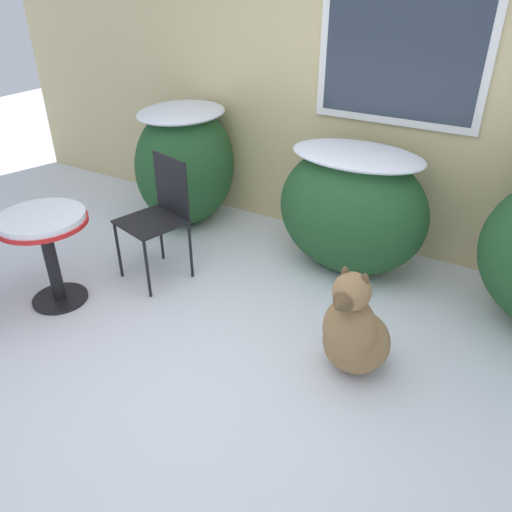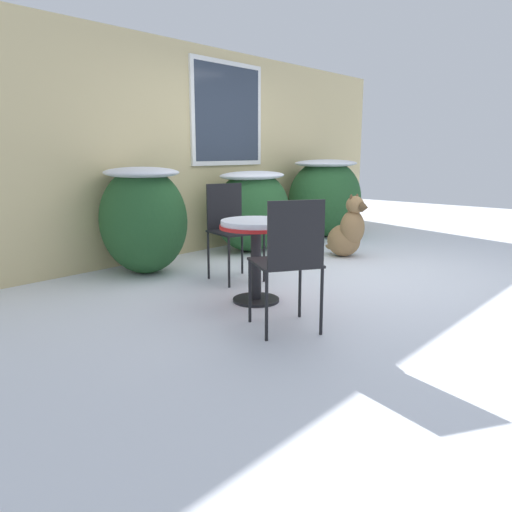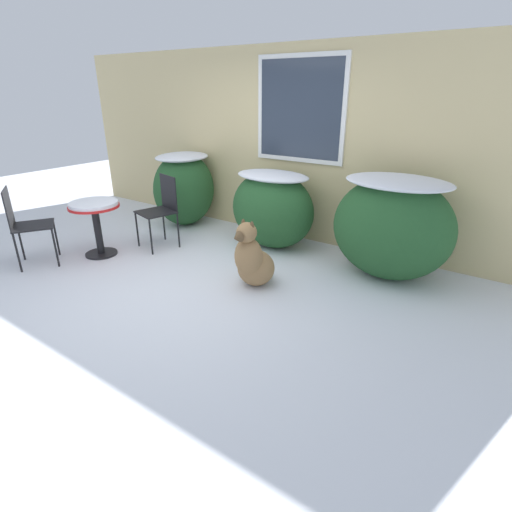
{
  "view_description": "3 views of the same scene",
  "coord_description": "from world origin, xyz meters",
  "views": [
    {
      "loc": [
        1.49,
        -1.89,
        2.24
      ],
      "look_at": [
        0.0,
        0.6,
        0.55
      ],
      "focal_mm": 35.0,
      "sensor_mm": 36.0,
      "label": 1
    },
    {
      "loc": [
        -4.65,
        -2.77,
        1.3
      ],
      "look_at": [
        -1.44,
        0.05,
        0.41
      ],
      "focal_mm": 35.0,
      "sensor_mm": 36.0,
      "label": 2
    },
    {
      "loc": [
        3.12,
        -2.84,
        2.07
      ],
      "look_at": [
        0.78,
        0.52,
        0.35
      ],
      "focal_mm": 28.0,
      "sensor_mm": 36.0,
      "label": 3
    }
  ],
  "objects": [
    {
      "name": "shrub_middle",
      "position": [
        0.28,
        1.63,
        0.57
      ],
      "size": [
        1.22,
        0.77,
        1.06
      ],
      "color": "#235128",
      "rests_on": "ground_plane"
    },
    {
      "name": "patio_table",
      "position": [
        -1.44,
        0.05,
        0.56
      ],
      "size": [
        0.64,
        0.64,
        0.73
      ],
      "color": "black",
      "rests_on": "ground_plane"
    },
    {
      "name": "dog",
      "position": [
        0.77,
        0.47,
        0.3
      ],
      "size": [
        0.47,
        0.64,
        0.8
      ],
      "rotation": [
        0.0,
        0.0,
        -0.11
      ],
      "color": "#937047",
      "rests_on": "ground_plane"
    },
    {
      "name": "house_wall",
      "position": [
        0.02,
        2.2,
        1.35
      ],
      "size": [
        8.0,
        0.1,
        2.63
      ],
      "color": "#D1BC84",
      "rests_on": "ground_plane"
    },
    {
      "name": "patio_chair_near_table",
      "position": [
        -1.0,
        0.78,
        0.56
      ],
      "size": [
        0.55,
        0.55,
        0.98
      ],
      "rotation": [
        0.0,
        0.0,
        -0.26
      ],
      "color": "black",
      "rests_on": "ground_plane"
    },
    {
      "name": "shrub_left",
      "position": [
        -1.44,
        1.68,
        0.61
      ],
      "size": [
        0.88,
        1.04,
        1.15
      ],
      "color": "#235128",
      "rests_on": "ground_plane"
    },
    {
      "name": "ground_plane",
      "position": [
        0.0,
        0.0,
        0.0
      ],
      "size": [
        16.0,
        16.0,
        0.0
      ],
      "primitive_type": "plane",
      "color": "white"
    }
  ]
}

